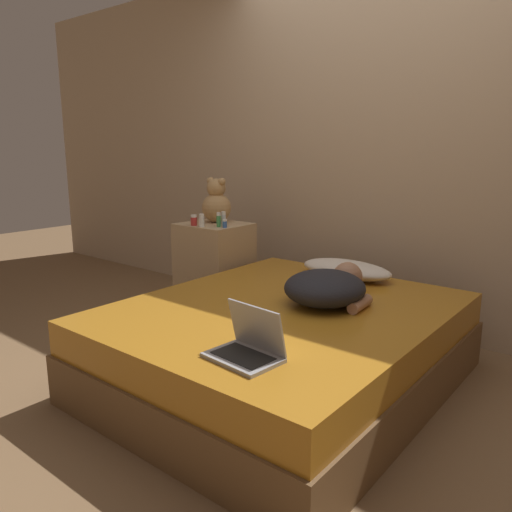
{
  "coord_description": "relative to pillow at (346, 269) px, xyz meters",
  "views": [
    {
      "loc": [
        1.47,
        -2.06,
        1.27
      ],
      "look_at": [
        -0.37,
        0.23,
        0.62
      ],
      "focal_mm": 35.0,
      "sensor_mm": 36.0,
      "label": 1
    }
  ],
  "objects": [
    {
      "name": "pillow",
      "position": [
        0.0,
        0.0,
        0.0
      ],
      "size": [
        0.61,
        0.3,
        0.11
      ],
      "color": "beige",
      "rests_on": "bed"
    },
    {
      "name": "nightstand",
      "position": [
        -1.04,
        -0.13,
        -0.14
      ],
      "size": [
        0.48,
        0.42,
        0.7
      ],
      "color": "tan",
      "rests_on": "ground_plane"
    },
    {
      "name": "laptop",
      "position": [
        0.3,
        -1.35,
        -0.01
      ],
      "size": [
        0.31,
        0.23,
        0.21
      ],
      "rotation": [
        0.0,
        0.0,
        -0.09
      ],
      "color": "#9E9EA3",
      "rests_on": "bed"
    },
    {
      "name": "bed",
      "position": [
        0.03,
        -0.73,
        -0.28
      ],
      "size": [
        1.54,
        1.85,
        0.44
      ],
      "color": "brown",
      "rests_on": "ground_plane"
    },
    {
      "name": "teddy_bear",
      "position": [
        -1.07,
        -0.07,
        0.36
      ],
      "size": [
        0.22,
        0.22,
        0.33
      ],
      "color": "tan",
      "rests_on": "nightstand"
    },
    {
      "name": "bottle_red",
      "position": [
        -1.09,
        -0.29,
        0.25
      ],
      "size": [
        0.05,
        0.05,
        0.08
      ],
      "color": "#B72D2D",
      "rests_on": "nightstand"
    },
    {
      "name": "person_lying",
      "position": [
        0.18,
        -0.53,
        0.03
      ],
      "size": [
        0.47,
        0.63,
        0.18
      ],
      "rotation": [
        0.0,
        0.0,
        0.09
      ],
      "color": "black",
      "rests_on": "bed"
    },
    {
      "name": "ground_plane",
      "position": [
        0.03,
        -0.73,
        -0.49
      ],
      "size": [
        12.0,
        12.0,
        0.0
      ],
      "primitive_type": "plane",
      "color": "brown"
    },
    {
      "name": "wall_back",
      "position": [
        0.03,
        0.48,
        0.81
      ],
      "size": [
        8.0,
        0.06,
        2.6
      ],
      "color": "tan",
      "rests_on": "ground_plane"
    },
    {
      "name": "bottle_white",
      "position": [
        -1.0,
        -0.3,
        0.26
      ],
      "size": [
        0.04,
        0.04,
        0.09
      ],
      "color": "white",
      "rests_on": "nightstand"
    },
    {
      "name": "bottle_clear",
      "position": [
        -0.9,
        -0.18,
        0.26
      ],
      "size": [
        0.03,
        0.03,
        0.11
      ],
      "color": "silver",
      "rests_on": "nightstand"
    },
    {
      "name": "bottle_blue",
      "position": [
        -0.85,
        -0.22,
        0.24
      ],
      "size": [
        0.03,
        0.03,
        0.06
      ],
      "color": "#3866B2",
      "rests_on": "nightstand"
    },
    {
      "name": "bottle_green",
      "position": [
        -0.9,
        -0.23,
        0.26
      ],
      "size": [
        0.03,
        0.03,
        0.1
      ],
      "color": "#3D8E4C",
      "rests_on": "nightstand"
    }
  ]
}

